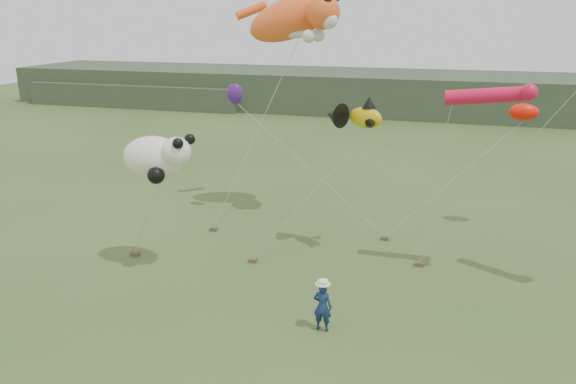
% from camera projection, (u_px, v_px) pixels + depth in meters
% --- Properties ---
extents(ground, '(120.00, 120.00, 0.00)m').
position_uv_depth(ground, '(301.00, 322.00, 18.91)').
color(ground, '#385123').
rests_on(ground, ground).
extents(headland, '(90.00, 13.00, 4.00)m').
position_uv_depth(headland, '(381.00, 93.00, 60.06)').
color(headland, '#2D3D28').
rests_on(headland, ground).
extents(festival_attendant, '(0.65, 0.45, 1.69)m').
position_uv_depth(festival_attendant, '(322.00, 307.00, 18.23)').
color(festival_attendant, navy).
rests_on(festival_attendant, ground).
extents(sandbag_anchors, '(12.15, 5.07, 0.17)m').
position_uv_depth(sandbag_anchors, '(280.00, 248.00, 24.71)').
color(sandbag_anchors, brown).
rests_on(sandbag_anchors, ground).
extents(cat_kite, '(5.62, 3.13, 3.22)m').
position_uv_depth(cat_kite, '(298.00, 17.00, 26.50)').
color(cat_kite, '#FF5D21').
rests_on(cat_kite, ground).
extents(fish_kite, '(2.85, 1.88, 1.37)m').
position_uv_depth(fish_kite, '(354.00, 116.00, 22.93)').
color(fish_kite, '#D5A809').
rests_on(fish_kite, ground).
extents(tube_kites, '(7.89, 1.89, 2.76)m').
position_uv_depth(tube_kites, '(570.00, 73.00, 19.18)').
color(tube_kites, black).
rests_on(tube_kites, ground).
extents(panda_kite, '(3.00, 1.94, 1.86)m').
position_uv_depth(panda_kite, '(157.00, 157.00, 21.78)').
color(panda_kite, white).
rests_on(panda_kite, ground).
extents(misc_kites, '(14.55, 2.20, 1.40)m').
position_uv_depth(misc_kites, '(410.00, 105.00, 26.32)').
color(misc_kites, '#FF1506').
rests_on(misc_kites, ground).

